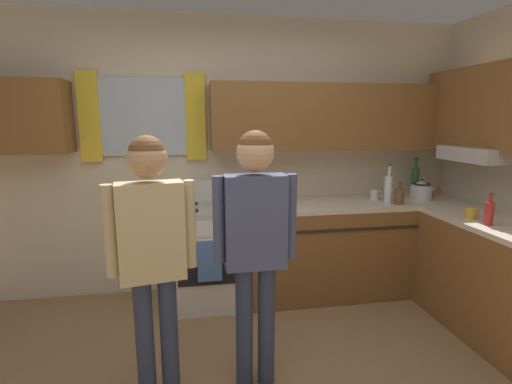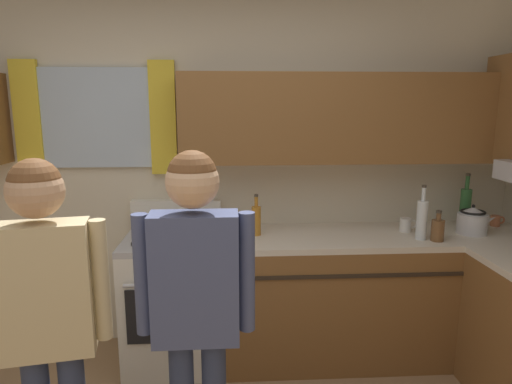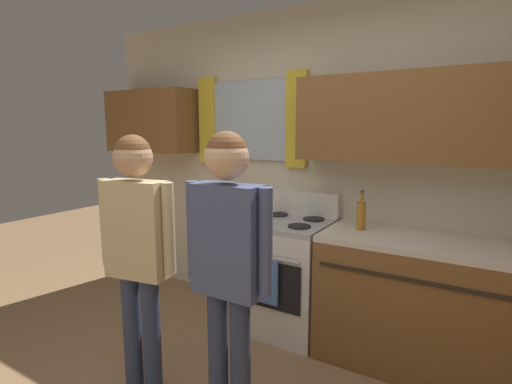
% 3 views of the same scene
% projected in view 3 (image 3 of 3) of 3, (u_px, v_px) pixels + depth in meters
% --- Properties ---
extents(back_wall_unit, '(4.60, 0.42, 2.60)m').
position_uv_depth(back_wall_unit, '(336.00, 151.00, 3.08)').
color(back_wall_unit, beige).
rests_on(back_wall_unit, ground).
extents(stove_oven, '(0.65, 0.67, 1.10)m').
position_uv_depth(stove_oven, '(287.00, 273.00, 3.14)').
color(stove_oven, silver).
rests_on(stove_oven, ground).
extents(bottle_oil_amber, '(0.06, 0.06, 0.29)m').
position_uv_depth(bottle_oil_amber, '(361.00, 215.00, 2.77)').
color(bottle_oil_amber, '#B27223').
rests_on(bottle_oil_amber, kitchen_counter_run).
extents(adult_left, '(0.49, 0.21, 1.59)m').
position_uv_depth(adult_left, '(137.00, 239.00, 2.20)').
color(adult_left, '#2D3856').
rests_on(adult_left, ground).
extents(adult_in_plaid, '(0.50, 0.22, 1.61)m').
position_uv_depth(adult_in_plaid, '(228.00, 252.00, 1.94)').
color(adult_in_plaid, '#2D3856').
rests_on(adult_in_plaid, ground).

